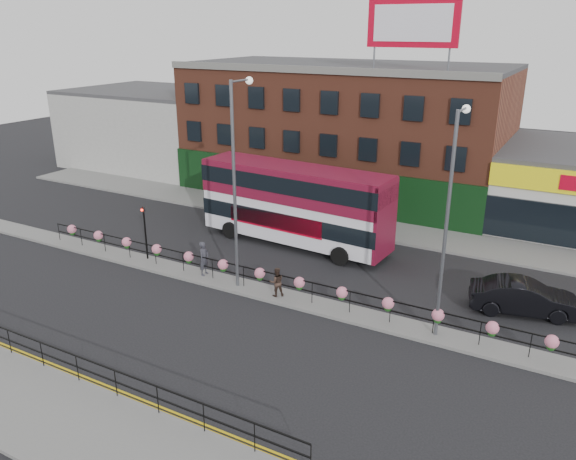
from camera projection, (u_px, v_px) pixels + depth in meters
The scene contains 18 objects.
ground at pixel (260, 293), 29.10m from camera, with size 120.00×120.00×0.00m, color black.
south_pavement at pixel (77, 428), 19.19m from camera, with size 60.00×4.00×0.15m, color slate.
north_pavement at pixel (350, 224), 38.95m from camera, with size 60.00×4.00×0.15m, color slate.
median at pixel (260, 291), 29.07m from camera, with size 60.00×1.60×0.15m, color slate.
yellow_line_inner at pixel (125, 393), 21.11m from camera, with size 60.00×0.10×0.01m, color gold.
yellow_line_outer at pixel (122, 396), 20.96m from camera, with size 60.00×0.10×0.01m, color gold.
brick_building at pixel (345, 129), 45.59m from camera, with size 25.00×12.21×10.30m.
warehouse_west at pixel (156, 127), 55.31m from camera, with size 15.50×12.00×7.30m.
billboard at pixel (413, 23), 35.80m from camera, with size 6.00×0.29×4.40m.
median_railing at pixel (260, 274), 28.74m from camera, with size 30.04×0.56×1.23m.
south_railing at pixel (76, 362), 21.36m from camera, with size 20.04×0.05×1.12m.
double_decker_bus at pixel (295, 197), 34.54m from camera, with size 12.55×3.78×5.01m.
car at pixel (524, 297), 26.76m from camera, with size 5.27×2.87×1.65m, color black.
pedestrian_a at pixel (204, 258), 30.54m from camera, with size 0.50×0.73×1.91m, color #31323B.
pedestrian_b at pixel (277, 282), 28.17m from camera, with size 0.94×0.93×1.53m, color #382820.
lamp_column_west at pixel (237, 168), 27.67m from camera, with size 0.38×1.85×10.55m.
lamp_column_east at pixel (450, 207), 23.07m from camera, with size 0.35×1.73×9.87m.
traffic_light_median at pixel (144, 221), 32.20m from camera, with size 0.15×0.28×3.65m.
Camera 1 is at (13.92, -22.28, 12.99)m, focal length 35.00 mm.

